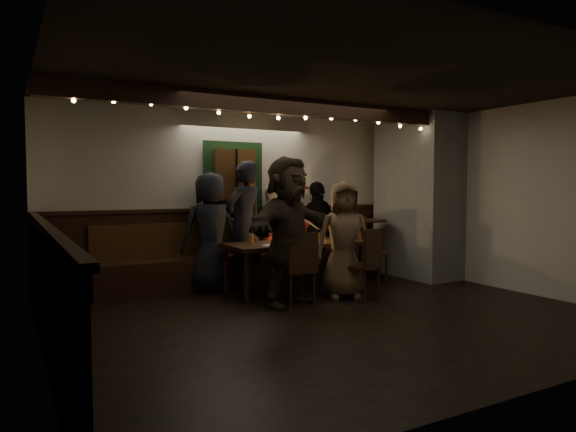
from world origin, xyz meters
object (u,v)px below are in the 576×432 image
person_f (288,231)px  person_g (344,240)px  person_d (289,228)px  chair_near_left (299,264)px  chair_near_right (366,260)px  chair_end (366,247)px  person_b (244,224)px  dining_table (295,246)px  person_e (318,230)px  person_a (210,231)px  person_c (271,234)px  high_top (369,240)px

person_f → person_g: 0.85m
person_d → person_f: size_ratio=0.90×
chair_near_left → chair_near_right: bearing=-11.5°
person_f → chair_end: bearing=-1.9°
person_b → person_d: person_b is taller
dining_table → person_e: 1.11m
person_a → person_f: person_f is taller
dining_table → person_b: bearing=126.8°
dining_table → chair_near_right: chair_near_right is taller
person_d → person_f: 1.60m
chair_end → person_f: 1.94m
dining_table → chair_end: chair_end is taller
dining_table → person_a: (-1.00, 0.66, 0.20)m
chair_near_left → chair_end: bearing=25.3°
person_a → person_e: (1.84, 0.06, -0.06)m
person_e → person_c: bearing=-11.2°
chair_near_left → person_g: person_g is taller
person_b → person_c: 0.53m
person_a → person_c: size_ratio=1.11×
chair_near_right → person_e: bearing=79.8°
person_c → person_a: bearing=-8.1°
person_g → chair_end: bearing=58.3°
chair_near_left → high_top: size_ratio=0.96×
person_b → chair_near_right: bearing=103.0°
chair_end → person_c: (-1.27, 0.69, 0.21)m
person_a → person_b: person_b is taller
chair_near_right → chair_end: chair_end is taller
chair_end → person_g: 1.19m
person_a → person_g: (1.36, -1.32, -0.07)m
person_b → person_c: bearing=170.9°
person_f → person_a: bearing=87.8°
chair_near_right → person_f: (-1.02, 0.24, 0.40)m
person_f → person_b: bearing=66.3°
dining_table → chair_near_left: 0.81m
high_top → person_a: (-2.64, 0.22, 0.24)m
chair_end → person_c: bearing=151.5°
chair_near_right → high_top: bearing=50.8°
dining_table → chair_near_right: bearing=-59.1°
chair_near_right → person_b: size_ratio=0.50×
chair_near_left → person_g: 0.76m
chair_near_left → person_a: (-0.65, 1.38, 0.33)m
chair_near_left → person_c: person_c is taller
chair_near_right → person_f: size_ratio=0.50×
person_b → person_d: size_ratio=1.10×
chair_end → high_top: 0.52m
chair_end → person_b: person_b is taller
chair_near_left → person_e: bearing=50.6°
person_c → chair_near_left: bearing=63.2°
dining_table → chair_near_left: bearing=-115.9°
dining_table → high_top: high_top is taller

